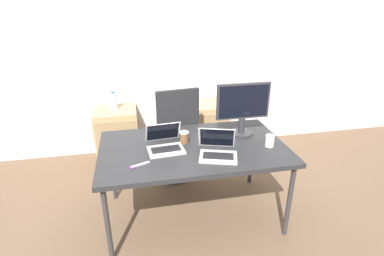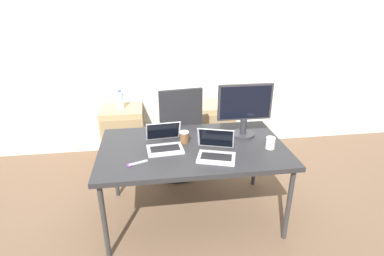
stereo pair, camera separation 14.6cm
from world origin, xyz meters
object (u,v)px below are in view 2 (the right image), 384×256
Objects in this scene: mouse at (213,140)px; coffee_cup_white at (270,143)px; cabinet_right at (213,128)px; laptop_left at (164,143)px; office_chair at (177,143)px; coffee_cup_brown at (184,137)px; laptop_right at (216,151)px; cabinet_left at (124,133)px; water_bottle at (120,100)px; monitor at (245,109)px.

coffee_cup_white reaches higher than mouse.
laptop_left reaches higher than cabinet_right.
office_chair is 0.80m from mouse.
laptop_right is at bearing -51.27° from coffee_cup_brown.
cabinet_right is (1.14, 0.00, 0.00)m from cabinet_left.
laptop_left reaches higher than coffee_cup_brown.
cabinet_right is at bearing 61.05° from laptop_left.
office_chair is 1.60× the size of cabinet_left.
laptop_left is at bearing -103.34° from office_chair.
cabinet_left is 2.99× the size of water_bottle.
cabinet_left is 0.44m from water_bottle.
laptop_right is 0.53m from monitor.
monitor reaches higher than mouse.
coffee_cup_white reaches higher than cabinet_right.
water_bottle is 1.67m from laptop_right.
coffee_cup_brown is (0.00, -0.65, 0.38)m from office_chair.
office_chair is at bearing 129.42° from coffee_cup_white.
office_chair is at bearing -38.33° from cabinet_left.
office_chair reaches higher than water_bottle.
laptop_left is at bearing -168.27° from monitor.
cabinet_left is 1.85× the size of laptop_right.
coffee_cup_white is (1.34, -1.37, 0.00)m from water_bottle.
office_chair is at bearing -135.38° from cabinet_right.
water_bottle is 0.46× the size of monitor.
mouse is (0.25, -0.68, 0.34)m from office_chair.
cabinet_right is at bearing 0.00° from cabinet_left.
office_chair is 1.03m from laptop_right.
laptop_left is (0.46, -1.23, -0.00)m from water_bottle.
cabinet_left is 1.39m from coffee_cup_brown.
laptop_right is at bearing -95.67° from mouse.
laptop_right is (0.40, -0.20, 0.00)m from laptop_left.
cabinet_right is at bearing 44.62° from office_chair.
monitor is (1.19, -1.08, 0.21)m from water_bottle.
laptop_left is 0.45m from laptop_right.
monitor is at bearing 117.63° from coffee_cup_white.
water_bottle is at bearing 134.50° from coffee_cup_white.
mouse reaches higher than cabinet_right.
laptop_right is 0.49m from coffee_cup_white.
mouse is (0.03, 0.26, -0.03)m from laptop_right.
water_bottle is 1.48m from mouse.
coffee_cup_white is (0.88, -0.14, 0.01)m from laptop_left.
cabinet_right is 10.89× the size of mouse.
cabinet_left and cabinet_right have the same top height.
coffee_cup_white is at bearing -62.37° from monitor.
mouse is at bearing -69.40° from office_chair.
laptop_right is at bearing -132.99° from monitor.
monitor is at bearing -45.85° from office_chair.
office_chair is at bearing 90.37° from coffee_cup_brown.
mouse is at bearing 157.61° from coffee_cup_white.
cabinet_right is 1.45m from coffee_cup_white.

